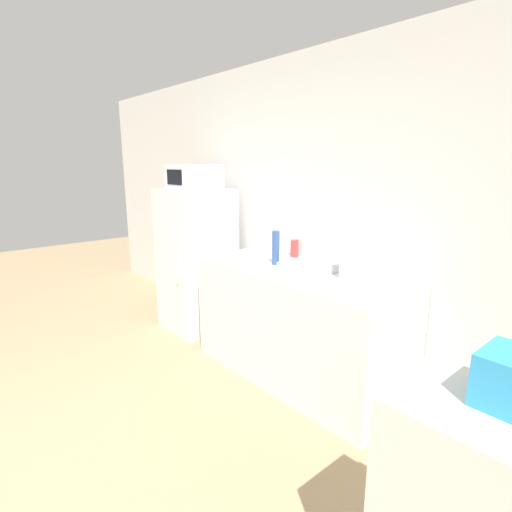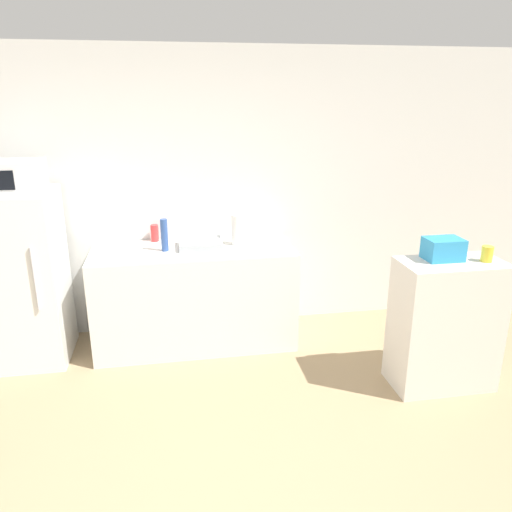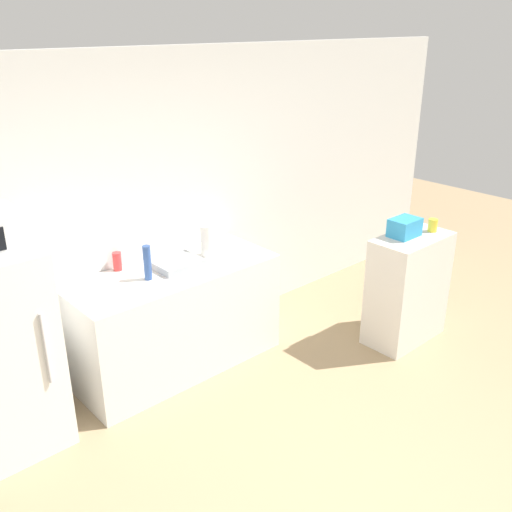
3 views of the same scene
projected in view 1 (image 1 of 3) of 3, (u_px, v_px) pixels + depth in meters
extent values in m
cube|color=silver|center=(330.00, 214.00, 3.28)|extent=(8.00, 0.06, 2.60)
cube|color=white|center=(197.00, 260.00, 4.14)|extent=(0.61, 0.64, 1.45)
cylinder|color=#B7B7BC|center=(176.00, 257.00, 3.78)|extent=(0.02, 0.02, 0.51)
cube|color=white|center=(194.00, 177.00, 3.95)|extent=(0.49, 0.38, 0.24)
cube|color=black|center=(174.00, 177.00, 3.86)|extent=(0.27, 0.01, 0.14)
cube|color=silver|center=(297.00, 324.00, 3.20)|extent=(1.76, 0.71, 0.90)
cube|color=#9EA3A8|center=(308.00, 267.00, 3.06)|extent=(0.38, 0.32, 0.06)
cylinder|color=#2D4C8C|center=(276.00, 248.00, 3.23)|extent=(0.06, 0.06, 0.28)
cylinder|color=red|center=(295.00, 248.00, 3.51)|extent=(0.07, 0.07, 0.15)
cylinder|color=white|center=(347.00, 261.00, 2.81)|extent=(0.11, 0.11, 0.27)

